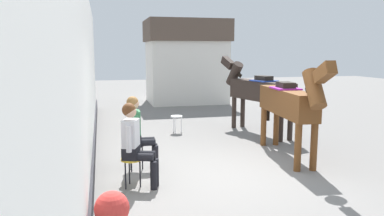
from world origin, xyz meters
The scene contains 9 objects.
ground_plane centered at (0.00, 3.00, 0.00)m, with size 40.00×40.00×0.00m, color slate.
pub_facade_wall centered at (-2.55, 1.50, 1.54)m, with size 0.34×14.00×3.40m.
distant_cottage centered at (1.40, 9.64, 1.80)m, with size 3.40×2.60×3.50m.
seated_visitor_near centered at (-1.70, -0.24, 0.78)m, with size 0.61×0.49×1.39m.
seated_visitor_far centered at (-1.56, 0.68, 0.78)m, with size 0.61×0.49×1.39m.
saddled_horse_near centered at (1.52, 0.70, 1.16)m, with size 0.66×2.99×2.06m.
saddled_horse_far centered at (1.89, 3.13, 1.16)m, with size 1.09×2.92×2.06m.
spare_stool_white centered at (-0.23, 3.69, 0.40)m, with size 0.32×0.32×0.46m.
satchel_bag centered at (-1.58, 1.40, 0.10)m, with size 0.28×0.12×0.20m, color black.
Camera 1 is at (-2.20, -6.17, 2.21)m, focal length 35.08 mm.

